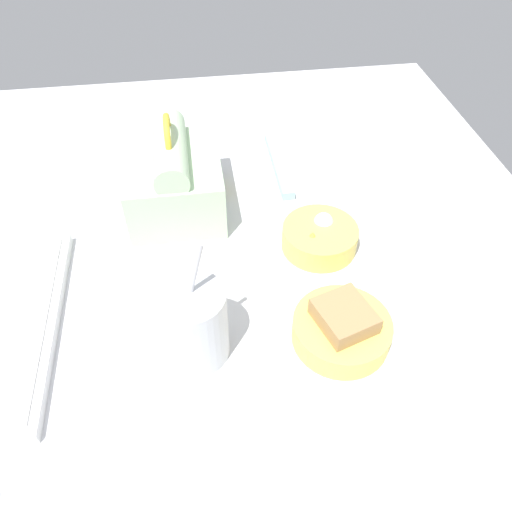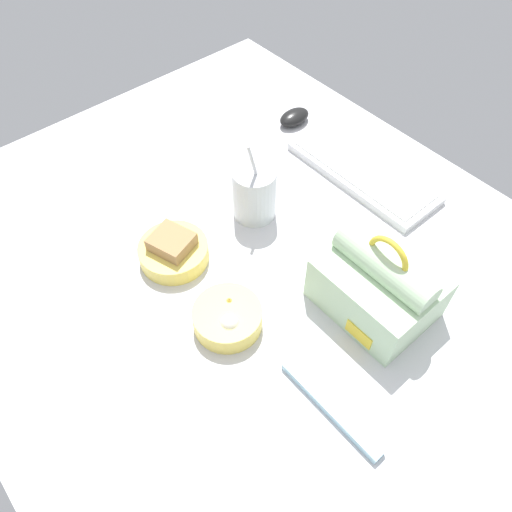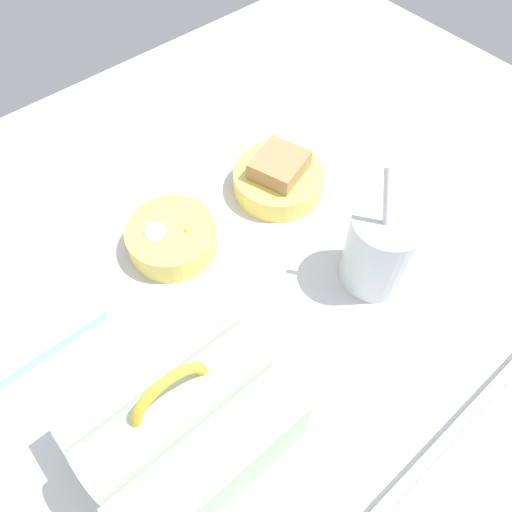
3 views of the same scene
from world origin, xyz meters
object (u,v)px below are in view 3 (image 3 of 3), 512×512
Objects in this scene: chopstick_case at (29,356)px; bento_bowl_snacks at (172,237)px; soup_cup at (380,249)px; bento_bowl_sandwich at (279,178)px; lunch_bag at (182,423)px.

bento_bowl_snacks is at bearing -173.64° from chopstick_case.
soup_cup is 1.43× the size of bento_bowl_sandwich.
lunch_bag is 39.77cm from bento_bowl_sandwich.
chopstick_case is (23.31, 2.60, -1.44)cm from bento_bowl_snacks.
lunch_bag is 32.16cm from soup_cup.
bento_bowl_sandwich is (-0.95, -20.23, -3.74)cm from soup_cup.
chopstick_case is (42.10, 1.27, -1.63)cm from bento_bowl_sandwich.
bento_bowl_snacks reaches higher than chopstick_case.
bento_bowl_snacks is (-14.28, -23.08, -4.05)cm from lunch_bag.
bento_bowl_snacks is 23.50cm from chopstick_case.
soup_cup is at bearing -177.29° from lunch_bag.
bento_bowl_snacks is 0.60× the size of chopstick_case.
lunch_bag is at bearing 113.80° from chopstick_case.
bento_bowl_sandwich reaches higher than chopstick_case.
lunch_bag is at bearing 2.71° from soup_cup.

